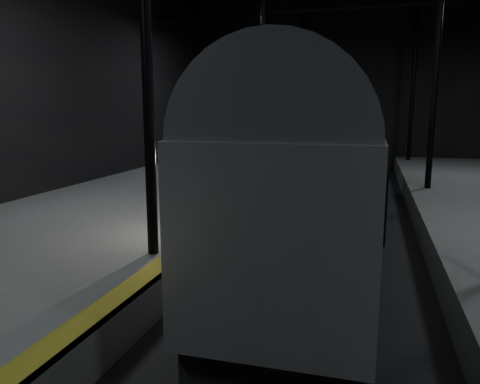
% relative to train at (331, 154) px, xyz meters
% --- Properties ---
extents(ground, '(44.00, 44.00, 0.00)m').
position_rel_train_xyz_m(ground, '(0.00, -1.72, -3.03)').
color(ground, black).
rests_on(ground, ground).
extents(platform_left, '(9.00, 43.80, 1.00)m').
position_rel_train_xyz_m(platform_left, '(-7.50, -1.72, -2.53)').
color(platform_left, '#585855').
rests_on(platform_left, ground).
extents(tactile_strip, '(0.50, 43.80, 0.01)m').
position_rel_train_xyz_m(tactile_strip, '(-3.25, -1.72, -2.02)').
color(tactile_strip, olive).
rests_on(tactile_strip, platform_left).
extents(track, '(2.40, 43.00, 0.24)m').
position_rel_train_xyz_m(track, '(0.00, -1.72, -2.96)').
color(track, '#3F3328').
rests_on(track, ground).
extents(train, '(3.04, 20.30, 5.43)m').
position_rel_train_xyz_m(train, '(0.00, 0.00, 0.00)').
color(train, '#ABAFB3').
rests_on(train, ground).
extents(woman, '(0.63, 0.51, 1.49)m').
position_rel_train_xyz_m(woman, '(-3.80, -0.86, -1.28)').
color(woman, '#988C5D').
rests_on(woman, platform_left).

